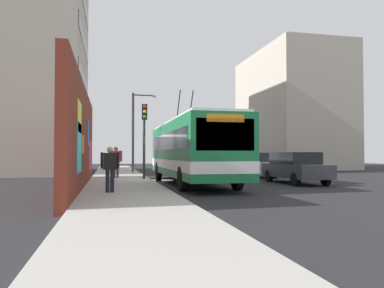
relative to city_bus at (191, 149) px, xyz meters
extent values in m
plane|color=#232326|center=(1.97, 1.80, -1.75)|extent=(80.00, 80.00, 0.00)
cube|color=#ADA8A0|center=(1.97, 3.40, -1.67)|extent=(48.00, 3.20, 0.15)
cube|color=maroon|center=(-2.18, 5.15, 0.38)|extent=(13.68, 0.30, 4.25)
cube|color=#F2338C|center=(2.21, 4.99, -0.33)|extent=(1.90, 0.02, 1.52)
cube|color=#33D8E5|center=(-5.35, 4.99, -0.06)|extent=(1.75, 0.02, 1.64)
cube|color=yellow|center=(-5.37, 4.99, 0.97)|extent=(1.55, 0.02, 1.04)
cube|color=orange|center=(-3.55, 4.99, 0.11)|extent=(0.98, 0.02, 0.69)
cube|color=blue|center=(0.10, 4.99, 0.72)|extent=(1.28, 0.02, 1.18)
cube|color=#B2A899|center=(13.53, 11.00, 7.53)|extent=(13.23, 9.79, 18.55)
cube|color=black|center=(13.53, 6.09, 2.65)|extent=(11.25, 0.04, 1.10)
cube|color=black|center=(13.53, 6.09, 5.85)|extent=(11.25, 0.04, 1.10)
cube|color=black|center=(13.53, 6.09, 9.05)|extent=(11.25, 0.04, 1.10)
cube|color=black|center=(13.53, 6.09, 12.25)|extent=(11.25, 0.04, 1.10)
cube|color=#B2A899|center=(18.89, -15.20, 4.46)|extent=(13.68, 7.78, 12.41)
cube|color=black|center=(18.89, -19.11, 2.65)|extent=(11.62, 0.04, 1.10)
cube|color=black|center=(18.89, -19.11, 5.85)|extent=(11.62, 0.04, 1.10)
cube|color=#19723F|center=(0.01, 0.00, -0.02)|extent=(11.47, 2.53, 2.56)
cube|color=silver|center=(0.01, 0.00, 1.32)|extent=(11.02, 2.33, 0.12)
cube|color=white|center=(0.01, 0.00, -0.75)|extent=(11.49, 2.55, 0.44)
cube|color=black|center=(-5.71, 0.00, 0.43)|extent=(0.04, 2.15, 1.15)
cube|color=black|center=(0.01, 0.00, 0.37)|extent=(10.56, 2.56, 0.82)
cube|color=orange|center=(-5.70, 0.00, 1.01)|extent=(0.06, 1.39, 0.28)
cylinder|color=black|center=(1.73, -0.35, 2.16)|extent=(1.43, 0.06, 2.00)
cylinder|color=black|center=(1.73, 0.35, 2.16)|extent=(1.43, 0.06, 2.00)
cylinder|color=black|center=(-3.67, -1.15, -1.25)|extent=(1.00, 0.28, 1.00)
cylinder|color=black|center=(-3.67, 1.15, -1.25)|extent=(1.00, 0.28, 1.00)
cylinder|color=black|center=(3.68, -1.15, -1.25)|extent=(1.00, 0.28, 1.00)
cylinder|color=black|center=(3.68, 1.15, -1.25)|extent=(1.00, 0.28, 1.00)
cube|color=#38383D|center=(-0.98, -5.20, -1.10)|extent=(4.46, 1.76, 0.66)
cube|color=black|center=(-0.89, -5.20, -0.47)|extent=(2.67, 1.58, 0.60)
cylinder|color=black|center=(-2.45, -5.98, -1.43)|extent=(0.64, 0.22, 0.64)
cylinder|color=black|center=(-2.45, -4.42, -1.43)|extent=(0.64, 0.22, 0.64)
cylinder|color=black|center=(0.49, -5.98, -1.43)|extent=(0.64, 0.22, 0.64)
cylinder|color=black|center=(0.49, -4.42, -1.43)|extent=(0.64, 0.22, 0.64)
cube|color=#B7B7BC|center=(4.64, -5.20, -1.10)|extent=(4.35, 1.75, 0.66)
cube|color=black|center=(4.73, -5.20, -0.47)|extent=(2.61, 1.57, 0.60)
cylinder|color=black|center=(3.21, -5.97, -1.43)|extent=(0.64, 0.22, 0.64)
cylinder|color=black|center=(3.21, -4.43, -1.43)|extent=(0.64, 0.22, 0.64)
cylinder|color=black|center=(6.08, -5.97, -1.43)|extent=(0.64, 0.22, 0.64)
cylinder|color=black|center=(6.08, -4.43, -1.43)|extent=(0.64, 0.22, 0.64)
cube|color=navy|center=(10.84, -5.20, -1.10)|extent=(4.79, 1.88, 0.66)
cube|color=black|center=(10.94, -5.20, -0.47)|extent=(2.88, 1.69, 0.60)
cylinder|color=black|center=(9.26, -6.04, -1.43)|extent=(0.64, 0.22, 0.64)
cylinder|color=black|center=(9.26, -4.36, -1.43)|extent=(0.64, 0.22, 0.64)
cylinder|color=black|center=(12.42, -6.04, -1.43)|extent=(0.64, 0.22, 0.64)
cylinder|color=black|center=(12.42, -4.36, -1.43)|extent=(0.64, 0.22, 0.64)
cylinder|color=#1E1E2D|center=(-4.98, 3.91, -1.20)|extent=(0.14, 0.14, 0.79)
cylinder|color=#1E1E2D|center=(-4.98, 4.07, -1.20)|extent=(0.14, 0.14, 0.79)
cube|color=black|center=(-4.98, 3.99, -0.51)|extent=(0.22, 0.46, 0.59)
cylinder|color=black|center=(-4.98, 3.71, -0.49)|extent=(0.09, 0.09, 0.56)
cylinder|color=black|center=(-4.98, 4.27, -0.49)|extent=(0.09, 0.09, 0.56)
sphere|color=tan|center=(-4.98, 3.99, -0.11)|extent=(0.21, 0.21, 0.21)
cylinder|color=#3F3326|center=(3.59, 3.53, -1.16)|extent=(0.14, 0.14, 0.87)
cylinder|color=#3F3326|center=(3.59, 3.71, -1.16)|extent=(0.14, 0.14, 0.87)
cube|color=#BF3333|center=(3.59, 3.62, -0.40)|extent=(0.22, 0.51, 0.66)
cylinder|color=#BF3333|center=(3.59, 3.32, -0.36)|extent=(0.09, 0.09, 0.62)
cylinder|color=#BF3333|center=(3.59, 3.93, -0.36)|extent=(0.09, 0.09, 0.62)
sphere|color=#936B4C|center=(3.59, 3.62, 0.05)|extent=(0.24, 0.24, 0.24)
cube|color=black|center=(3.59, 4.00, -0.67)|extent=(0.14, 0.10, 0.24)
cylinder|color=#2D382D|center=(2.18, 2.15, 0.44)|extent=(0.14, 0.14, 4.08)
cube|color=black|center=(1.96, 2.15, 2.03)|extent=(0.20, 0.28, 0.84)
sphere|color=red|center=(1.85, 2.15, 2.31)|extent=(0.18, 0.18, 0.18)
sphere|color=yellow|center=(1.85, 2.15, 2.03)|extent=(0.18, 0.18, 0.18)
sphere|color=green|center=(1.85, 2.15, 1.75)|extent=(0.18, 0.18, 0.18)
cylinder|color=#4C4C51|center=(10.20, 2.25, 1.40)|extent=(0.18, 0.18, 5.99)
cylinder|color=#4C4C51|center=(10.20, 1.45, 4.24)|extent=(0.10, 1.59, 0.10)
ellipsoid|color=silver|center=(10.20, 0.66, 4.19)|extent=(0.44, 0.28, 0.20)
cylinder|color=black|center=(2.92, 1.20, -1.75)|extent=(1.58, 1.58, 0.00)
camera|label=1|loc=(-18.39, 4.03, -0.28)|focal=35.12mm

